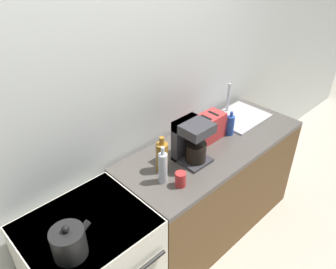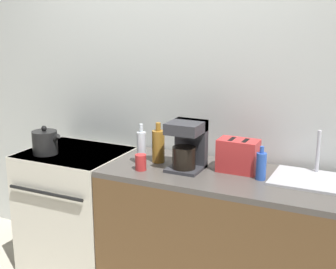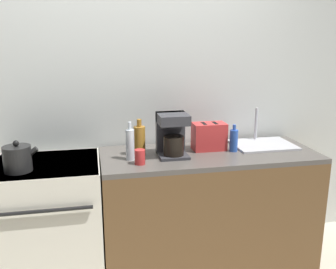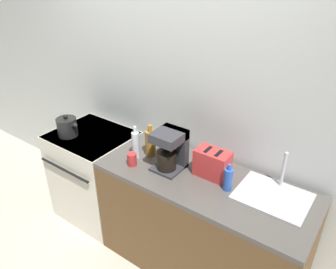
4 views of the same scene
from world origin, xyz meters
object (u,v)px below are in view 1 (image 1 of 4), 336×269
(coffee_maker, at_px, (191,140))
(bottle_blue, at_px, (230,125))
(bottle_amber, at_px, (162,157))
(cup_red, at_px, (180,179))
(toaster, at_px, (209,127))
(bottle_clear, at_px, (163,168))
(kettle, at_px, (69,242))

(coffee_maker, distance_m, bottle_blue, 0.48)
(bottle_amber, xyz_separation_m, cup_red, (-0.02, -0.20, -0.06))
(coffee_maker, relative_size, bottle_blue, 1.52)
(cup_red, bearing_deg, bottle_amber, 82.98)
(toaster, xyz_separation_m, bottle_clear, (-0.62, -0.13, 0.01))
(bottle_amber, xyz_separation_m, bottle_clear, (-0.08, -0.09, 0.00))
(kettle, distance_m, cup_red, 0.79)
(cup_red, bearing_deg, bottle_blue, 12.19)
(toaster, height_order, bottle_amber, bottle_amber)
(bottle_clear, bearing_deg, bottle_amber, 49.47)
(bottle_clear, distance_m, cup_red, 0.14)
(toaster, distance_m, bottle_blue, 0.19)
(coffee_maker, relative_size, cup_red, 3.08)
(toaster, xyz_separation_m, cup_red, (-0.57, -0.24, -0.05))
(bottle_blue, bearing_deg, cup_red, -167.81)
(bottle_blue, bearing_deg, bottle_amber, 176.65)
(bottle_blue, height_order, cup_red, bottle_blue)
(kettle, relative_size, bottle_blue, 1.08)
(toaster, distance_m, bottle_clear, 0.63)
(cup_red, bearing_deg, toaster, 23.01)
(cup_red, bearing_deg, kettle, 178.41)
(toaster, height_order, coffee_maker, coffee_maker)
(kettle, height_order, bottle_blue, bottle_blue)
(bottle_amber, height_order, bottle_clear, bottle_clear)
(kettle, height_order, toaster, toaster)
(bottle_amber, bearing_deg, cup_red, -97.02)
(kettle, distance_m, bottle_amber, 0.83)
(kettle, distance_m, toaster, 1.37)
(coffee_maker, distance_m, bottle_amber, 0.24)
(kettle, relative_size, toaster, 0.89)
(bottle_amber, bearing_deg, bottle_clear, -130.53)
(kettle, height_order, bottle_clear, bottle_clear)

